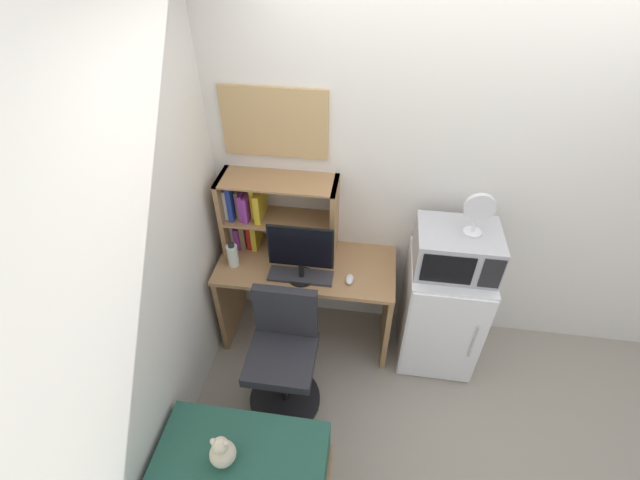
{
  "coord_description": "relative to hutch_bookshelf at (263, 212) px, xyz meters",
  "views": [
    {
      "loc": [
        -0.52,
        -2.47,
        2.82
      ],
      "look_at": [
        -0.83,
        -0.31,
        1.0
      ],
      "focal_mm": 24.5,
      "sensor_mm": 36.0,
      "label": 1
    }
  ],
  "objects": [
    {
      "name": "desk_chair",
      "position": [
        0.26,
        -0.7,
        -0.65
      ],
      "size": [
        0.49,
        0.49,
        0.91
      ],
      "color": "black",
      "rests_on": "ground_plane"
    },
    {
      "name": "mini_fridge",
      "position": [
        1.29,
        -0.17,
        -0.62
      ],
      "size": [
        0.53,
        0.56,
        0.88
      ],
      "color": "white",
      "rests_on": "ground_plane"
    },
    {
      "name": "wall_corkboard",
      "position": [
        0.1,
        0.12,
        0.6
      ],
      "size": [
        0.67,
        0.02,
        0.45
      ],
      "primitive_type": "cube",
      "color": "tan"
    },
    {
      "name": "teddy_bear",
      "position": [
        0.08,
        -1.38,
        -0.55
      ],
      "size": [
        0.14,
        0.14,
        0.21
      ],
      "color": "beige",
      "rests_on": "bed"
    },
    {
      "name": "wall_back",
      "position": [
        1.66,
        0.15,
        0.24
      ],
      "size": [
        6.4,
        0.04,
        2.6
      ],
      "primitive_type": "cube",
      "color": "silver",
      "rests_on": "ground_plane"
    },
    {
      "name": "wall_left",
      "position": [
        -0.36,
        -1.47,
        0.24
      ],
      "size": [
        0.04,
        4.4,
        2.6
      ],
      "primitive_type": "cube",
      "color": "silver",
      "rests_on": "ground_plane"
    },
    {
      "name": "microwave",
      "position": [
        1.29,
        -0.17,
        -0.04
      ],
      "size": [
        0.51,
        0.4,
        0.28
      ],
      "color": "#ADADB2",
      "rests_on": "mini_fridge"
    },
    {
      "name": "desk",
      "position": [
        0.32,
        -0.15,
        -0.54
      ],
      "size": [
        1.23,
        0.56,
        0.75
      ],
      "color": "#997047",
      "rests_on": "ground_plane"
    },
    {
      "name": "monitor",
      "position": [
        0.31,
        -0.29,
        -0.07
      ],
      "size": [
        0.43,
        0.19,
        0.42
      ],
      "color": "black",
      "rests_on": "desk"
    },
    {
      "name": "desk_fan",
      "position": [
        1.36,
        -0.17,
        0.27
      ],
      "size": [
        0.18,
        0.11,
        0.29
      ],
      "color": "silver",
      "rests_on": "microwave"
    },
    {
      "name": "hutch_bookshelf",
      "position": [
        0.0,
        0.0,
        0.0
      ],
      "size": [
        0.78,
        0.28,
        0.58
      ],
      "color": "#997047",
      "rests_on": "desk"
    },
    {
      "name": "keyboard",
      "position": [
        0.31,
        -0.28,
        -0.3
      ],
      "size": [
        0.43,
        0.14,
        0.02
      ],
      "primitive_type": "cube",
      "color": "#333338",
      "rests_on": "desk"
    },
    {
      "name": "water_bottle",
      "position": [
        -0.17,
        -0.23,
        -0.22
      ],
      "size": [
        0.08,
        0.08,
        0.18
      ],
      "color": "silver",
      "rests_on": "desk"
    },
    {
      "name": "computer_mouse",
      "position": [
        0.64,
        -0.28,
        -0.29
      ],
      "size": [
        0.05,
        0.09,
        0.04
      ],
      "primitive_type": "ellipsoid",
      "color": "silver",
      "rests_on": "desk"
    }
  ]
}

